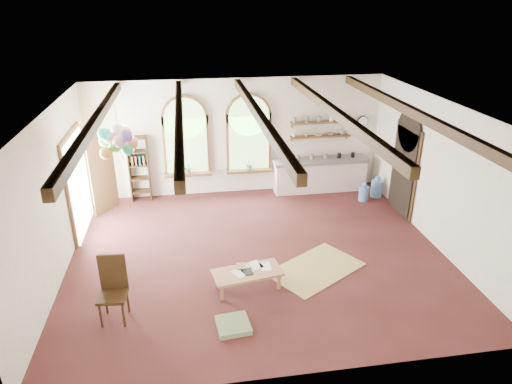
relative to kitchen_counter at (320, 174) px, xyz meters
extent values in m
plane|color=#4F2022|center=(-2.30, -3.20, -0.48)|extent=(8.00, 8.00, 0.00)
cube|color=brown|center=(-3.70, 0.24, 0.97)|extent=(1.24, 0.08, 1.64)
cylinder|color=brown|center=(-3.70, 0.24, 1.72)|extent=(1.24, 0.08, 1.24)
cube|color=#8EBA70|center=(-3.70, 0.20, 0.97)|extent=(1.10, 0.04, 1.50)
cube|color=brown|center=(-3.70, 0.15, 0.18)|extent=(1.30, 0.28, 0.08)
cube|color=brown|center=(-2.00, 0.24, 0.97)|extent=(1.24, 0.08, 1.64)
cylinder|color=brown|center=(-2.00, 0.24, 1.72)|extent=(1.24, 0.08, 1.24)
cube|color=#8EBA70|center=(-2.00, 0.20, 0.97)|extent=(1.10, 0.04, 1.50)
cube|color=brown|center=(-2.00, 0.15, 0.18)|extent=(1.30, 0.28, 0.08)
cube|color=brown|center=(-6.25, -1.40, 0.67)|extent=(0.10, 1.90, 2.50)
cube|color=black|center=(1.65, -1.70, 0.62)|extent=(0.10, 1.30, 2.40)
cube|color=beige|center=(0.00, 0.00, -0.05)|extent=(2.60, 0.55, 0.86)
cube|color=gray|center=(0.00, 0.00, 0.42)|extent=(2.68, 0.62, 0.08)
cube|color=brown|center=(0.00, 0.18, 1.07)|extent=(1.70, 0.24, 0.04)
cube|color=brown|center=(0.00, 0.18, 1.47)|extent=(1.70, 0.24, 0.04)
cylinder|color=black|center=(1.25, 0.25, 1.42)|extent=(0.32, 0.04, 0.32)
cube|color=#392312|center=(-5.25, 0.12, 0.42)|extent=(0.03, 0.32, 1.80)
cube|color=#392312|center=(-4.75, 0.12, 0.42)|extent=(0.03, 0.32, 1.80)
cube|color=tan|center=(-2.70, -4.42, -0.13)|extent=(1.39, 0.81, 0.05)
cube|color=tan|center=(-3.22, -4.72, -0.31)|extent=(0.06, 0.06, 0.33)
cube|color=tan|center=(-2.11, -4.53, -0.31)|extent=(0.06, 0.06, 0.33)
cube|color=tan|center=(-3.29, -4.30, -0.31)|extent=(0.06, 0.06, 0.33)
cube|color=tan|center=(-2.18, -4.11, -0.31)|extent=(0.06, 0.06, 0.33)
cube|color=#392312|center=(-5.10, -4.97, 0.02)|extent=(0.51, 0.51, 0.06)
cube|color=#392312|center=(-5.08, -4.76, 0.36)|extent=(0.47, 0.09, 0.69)
cube|color=tan|center=(-1.22, -3.99, -0.47)|extent=(2.20, 1.97, 0.02)
cube|color=#6D875D|center=(-3.10, -5.50, -0.43)|extent=(0.60, 0.60, 0.10)
cylinder|color=#5A83C2|center=(1.45, -0.70, -0.24)|extent=(0.31, 0.31, 0.47)
sphere|color=#5A83C2|center=(1.45, -0.70, 0.05)|extent=(0.17, 0.17, 0.17)
cylinder|color=#5A83C2|center=(1.00, -0.90, -0.27)|extent=(0.27, 0.27, 0.41)
sphere|color=#5A83C2|center=(1.00, -0.90, -0.02)|extent=(0.15, 0.15, 0.15)
cylinder|color=white|center=(-5.11, -2.02, 2.30)|extent=(0.01, 0.01, 0.85)
sphere|color=#28AF71|center=(-4.93, -1.95, 1.69)|extent=(0.26, 0.26, 0.26)
sphere|color=#FF8754|center=(-4.92, -1.81, 1.81)|extent=(0.26, 0.26, 0.26)
sphere|color=orange|center=(-5.00, -1.66, 1.93)|extent=(0.26, 0.26, 0.26)
sphere|color=white|center=(-5.14, -1.82, 2.05)|extent=(0.26, 0.26, 0.26)
sphere|color=orange|center=(-5.27, -1.78, 1.69)|extent=(0.26, 0.26, 0.26)
sphere|color=#4DB555|center=(-5.44, -1.83, 1.81)|extent=(0.26, 0.26, 0.26)
sphere|color=#E36A71|center=(-5.31, -2.00, 1.93)|extent=(0.26, 0.26, 0.26)
sphere|color=#35E0E3|center=(-5.38, -2.12, 2.05)|extent=(0.26, 0.26, 0.26)
sphere|color=gold|center=(-5.37, -2.29, 1.69)|extent=(0.26, 0.26, 0.26)
sphere|color=#60D24A|center=(-5.17, -2.21, 1.81)|extent=(0.26, 0.26, 0.26)
sphere|color=#E7AAB6|center=(-5.07, -2.30, 1.93)|extent=(0.26, 0.26, 0.26)
sphere|color=#6F4AAE|center=(-4.90, -2.33, 2.05)|extent=(0.26, 0.26, 0.26)
sphere|color=#28AF71|center=(-4.94, -2.12, 1.69)|extent=(0.26, 0.26, 0.26)
sphere|color=#FF8754|center=(-4.83, -2.04, 1.81)|extent=(0.26, 0.26, 0.26)
imported|color=olive|center=(-2.88, -4.22, -0.09)|extent=(0.19, 0.26, 0.02)
cube|color=black|center=(-2.69, -4.43, -0.10)|extent=(0.19, 0.26, 0.01)
imported|color=#598C4C|center=(-3.70, 0.12, 0.37)|extent=(0.27, 0.23, 0.30)
imported|color=#598C4C|center=(-2.00, 0.12, 0.37)|extent=(0.27, 0.23, 0.30)
imported|color=white|center=(-0.75, 0.18, 1.14)|extent=(0.12, 0.10, 0.10)
imported|color=beige|center=(-0.40, 0.18, 1.14)|extent=(0.10, 0.10, 0.09)
imported|color=beige|center=(-0.05, 0.18, 1.12)|extent=(0.22, 0.22, 0.05)
imported|color=#8C664C|center=(0.30, 0.18, 1.12)|extent=(0.20, 0.20, 0.06)
imported|color=slate|center=(0.65, 0.18, 1.19)|extent=(0.18, 0.18, 0.19)
camera|label=1|loc=(-3.68, -11.68, 4.77)|focal=32.00mm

